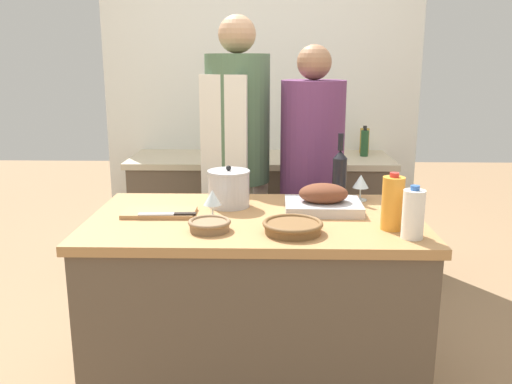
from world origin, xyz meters
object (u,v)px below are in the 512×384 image
object	(u,v)px
cutting_board	(160,213)
person_cook_guest	(311,177)
wicker_basket	(293,227)
mixing_bowl	(210,225)
wine_glass_left	(212,199)
knife_chef	(169,214)
roasting_pan	(323,201)
wine_glass_right	(361,182)
juice_jug	(393,203)
condiment_bottle_extra	(365,143)
wine_bottle_green	(340,173)
person_cook_aproned	(238,159)
stock_pot	(229,188)
condiment_bottle_tall	(219,142)
milk_jug	(413,214)
condiment_bottle_short	(364,141)

from	to	relation	value
cutting_board	person_cook_guest	size ratio (longest dim) A/B	0.19
wicker_basket	mixing_bowl	distance (m)	0.33
wine_glass_left	knife_chef	size ratio (longest dim) A/B	0.52
roasting_pan	wine_glass_right	distance (m)	0.28
wine_glass_right	mixing_bowl	bearing A→B (deg)	-143.79
mixing_bowl	juice_jug	distance (m)	0.73
condiment_bottle_extra	person_cook_guest	distance (m)	0.85
wine_bottle_green	wine_glass_right	bearing A→B (deg)	-24.82
mixing_bowl	knife_chef	size ratio (longest dim) A/B	0.70
roasting_pan	wine_bottle_green	world-z (taller)	wine_bottle_green
person_cook_aproned	person_cook_guest	distance (m)	0.43
roasting_pan	stock_pot	xyz separation A→B (m)	(-0.43, 0.08, 0.04)
juice_jug	condiment_bottle_tall	world-z (taller)	juice_jug
condiment_bottle_tall	condiment_bottle_extra	bearing A→B (deg)	-6.95
wine_glass_left	juice_jug	bearing A→B (deg)	-9.37
cutting_board	milk_jug	xyz separation A→B (m)	(1.02, -0.29, 0.09)
wine_bottle_green	wine_glass_left	size ratio (longest dim) A/B	2.49
condiment_bottle_extra	person_cook_guest	world-z (taller)	person_cook_guest
cutting_board	mixing_bowl	distance (m)	0.33
stock_pot	person_cook_guest	xyz separation A→B (m)	(0.42, 0.57, -0.07)
cutting_board	stock_pot	size ratio (longest dim) A/B	1.60
mixing_bowl	wine_glass_left	xyz separation A→B (m)	(-0.00, 0.16, 0.07)
person_cook_guest	wine_glass_left	bearing A→B (deg)	-130.73
person_cook_guest	condiment_bottle_tall	bearing A→B (deg)	115.69
mixing_bowl	juice_jug	size ratio (longest dim) A/B	0.74
wine_glass_left	person_cook_guest	bearing A→B (deg)	58.62
stock_pot	milk_jug	bearing A→B (deg)	-31.27
roasting_pan	juice_jug	distance (m)	0.36
condiment_bottle_short	condiment_bottle_extra	size ratio (longest dim) A/B	1.00
juice_jug	wine_glass_right	distance (m)	0.46
wine_bottle_green	person_cook_guest	world-z (taller)	person_cook_guest
mixing_bowl	person_cook_aproned	bearing A→B (deg)	86.82
juice_jug	wine_glass_left	size ratio (longest dim) A/B	1.80
person_cook_aproned	juice_jug	bearing A→B (deg)	-31.42
mixing_bowl	condiment_bottle_tall	distance (m)	1.80
cutting_board	condiment_bottle_short	size ratio (longest dim) A/B	1.60
milk_jug	knife_chef	distance (m)	1.00
person_cook_guest	cutting_board	bearing A→B (deg)	-144.38
condiment_bottle_short	person_cook_aproned	xyz separation A→B (m)	(-0.86, -0.80, 0.01)
wicker_basket	milk_jug	world-z (taller)	milk_jug
juice_jug	wine_glass_left	xyz separation A→B (m)	(-0.73, 0.12, -0.02)
milk_jug	condiment_bottle_tall	world-z (taller)	milk_jug
mixing_bowl	wine_glass_left	distance (m)	0.17
condiment_bottle_tall	person_cook_aproned	distance (m)	0.83
condiment_bottle_short	wine_bottle_green	bearing A→B (deg)	-104.91
stock_pot	mixing_bowl	distance (m)	0.38
milk_jug	wine_glass_left	bearing A→B (deg)	163.72
stock_pot	wine_glass_right	distance (m)	0.64
wicker_basket	juice_jug	xyz separation A→B (m)	(0.40, 0.06, 0.08)
milk_jug	condiment_bottle_extra	distance (m)	1.75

